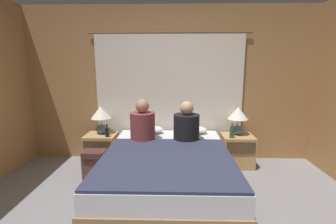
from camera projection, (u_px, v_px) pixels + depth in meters
name	position (u px, v px, depth m)	size (l,w,h in m)	color
wall_back	(169.00, 85.00, 4.00)	(4.77, 0.06, 2.50)	#A37547
curtain_panel	(169.00, 98.00, 3.98)	(2.58, 0.02, 2.08)	silver
bed	(167.00, 172.00, 3.07)	(1.57, 2.07, 0.51)	#99754C
nightstand_left	(102.00, 149.00, 3.89)	(0.48, 0.42, 0.49)	tan
nightstand_right	(237.00, 151.00, 3.83)	(0.48, 0.42, 0.49)	tan
lamp_left	(101.00, 116.00, 3.85)	(0.31, 0.31, 0.44)	slate
lamp_right	(238.00, 117.00, 3.79)	(0.31, 0.31, 0.44)	slate
pillow_left	(147.00, 129.00, 3.85)	(0.51, 0.30, 0.12)	white
pillow_right	(191.00, 130.00, 3.83)	(0.51, 0.30, 0.12)	white
blanket_on_bed	(167.00, 160.00, 2.74)	(1.51, 1.46, 0.03)	#2D334C
person_left_in_bed	(143.00, 124.00, 3.46)	(0.35, 0.35, 0.59)	brown
person_right_in_bed	(186.00, 125.00, 3.45)	(0.37, 0.37, 0.57)	black
beer_bottle_on_left_stand	(107.00, 132.00, 3.71)	(0.06, 0.06, 0.20)	black
beer_bottle_on_right_stand	(232.00, 132.00, 3.66)	(0.07, 0.07, 0.23)	#2D4C28
backpack_on_floor	(95.00, 163.00, 3.42)	(0.31, 0.23, 0.40)	brown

